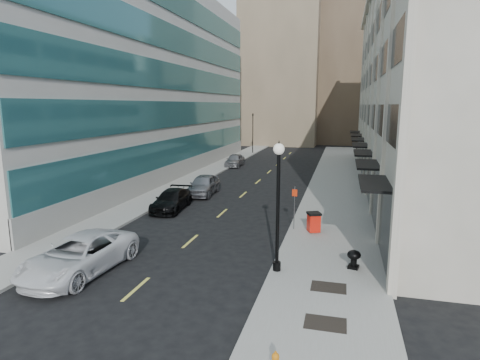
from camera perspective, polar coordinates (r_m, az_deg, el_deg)
The scene contains 21 objects.
ground at distance 15.90m, azimuth -18.21°, elevation -17.57°, with size 160.00×160.00×0.00m, color black.
sidewalk_right at distance 32.50m, azimuth 13.41°, elevation -2.64°, with size 5.00×80.00×0.15m, color gray.
sidewalk_left at distance 35.54m, azimuth -9.77°, elevation -1.37°, with size 3.00×80.00×0.15m, color gray.
building_right at distance 39.73m, azimuth 28.25°, elevation 11.74°, with size 15.30×46.50×18.25m.
building_left at distance 45.50m, azimuth -17.66°, elevation 13.45°, with size 16.14×46.00×20.00m.
skyline_tan_near at distance 80.82m, azimuth 6.18°, elevation 15.28°, with size 14.00×18.00×28.00m, color #867257.
skyline_brown at distance 84.21m, azimuth 15.11°, elevation 16.85°, with size 12.00×16.00×34.00m, color brown.
skyline_tan_far at distance 92.37m, azimuth 0.77°, elevation 12.89°, with size 12.00×14.00×22.00m, color #867257.
skyline_stone at distance 78.36m, azimuth 22.37°, elevation 11.78°, with size 10.00×14.00×20.00m, color beige.
grate_mid at distance 14.58m, azimuth 12.04°, elevation -19.30°, with size 1.40×1.00×0.01m, color black.
grate_far at distance 17.07m, azimuth 12.49°, elevation -14.66°, with size 1.40×1.00×0.01m, color black.
road_centerline at distance 30.63m, azimuth -0.91°, elevation -3.28°, with size 0.15×68.20×0.01m.
traffic_signal at distance 61.17m, azimuth 1.84°, elevation 9.08°, with size 0.66×0.66×6.98m.
car_white_van at distance 19.42m, azimuth -21.86°, elevation -9.87°, with size 2.74×5.95×1.65m, color silver.
car_black_pickup at distance 28.97m, azimuth -9.72°, elevation -2.83°, with size 1.97×4.84×1.40m, color black.
car_silver_sedan at distance 33.45m, azimuth -5.20°, elevation -0.69°, with size 1.96×4.87×1.66m, color gray.
car_grey_sedan at distance 48.81m, azimuth -0.74°, elevation 2.84°, with size 1.78×4.42×1.50m, color gray.
trash_bin at distance 23.53m, azimuth 10.45°, elevation -5.83°, with size 0.94×0.94×1.17m.
lamppost at distance 17.25m, azimuth 5.43°, elevation -2.26°, with size 0.48×0.48×5.78m.
sign_post at distance 23.64m, azimuth 7.75°, elevation -3.13°, with size 0.30×0.07×2.57m.
urn_planter at distance 18.96m, azimuth 15.89°, elevation -10.53°, with size 0.61×0.61×0.84m.
Camera 1 is at (7.91, -11.66, 7.38)m, focal length 30.00 mm.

